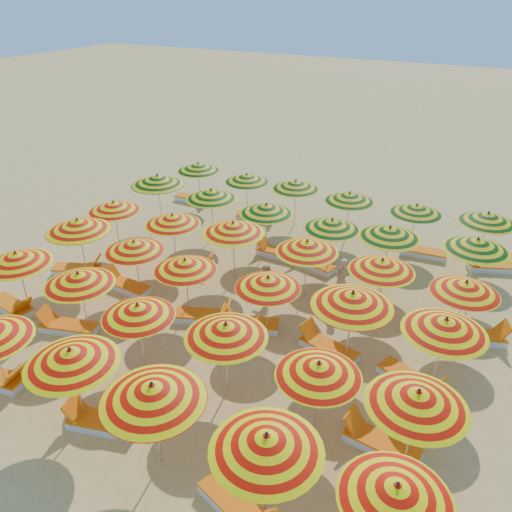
% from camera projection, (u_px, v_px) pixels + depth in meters
% --- Properties ---
extents(ground, '(120.00, 120.00, 0.00)m').
position_uv_depth(ground, '(249.00, 306.00, 16.23)').
color(ground, '#DBB361').
rests_on(ground, ground).
extents(umbrella_2, '(2.16, 2.16, 2.24)m').
position_uv_depth(umbrella_2, '(71.00, 357.00, 11.00)').
color(umbrella_2, silver).
rests_on(umbrella_2, ground).
extents(umbrella_3, '(2.76, 2.76, 2.32)m').
position_uv_depth(umbrella_3, '(153.00, 392.00, 9.95)').
color(umbrella_3, silver).
rests_on(umbrella_3, ground).
extents(umbrella_4, '(2.78, 2.78, 2.26)m').
position_uv_depth(umbrella_4, '(266.00, 443.00, 8.92)').
color(umbrella_4, silver).
rests_on(umbrella_4, ground).
extents(umbrella_5, '(2.39, 2.39, 2.09)m').
position_uv_depth(umbrella_5, '(396.00, 492.00, 8.22)').
color(umbrella_5, silver).
rests_on(umbrella_5, ground).
extents(umbrella_6, '(2.46, 2.46, 2.18)m').
position_uv_depth(umbrella_6, '(17.00, 258.00, 15.04)').
color(umbrella_6, silver).
rests_on(umbrella_6, ground).
extents(umbrella_7, '(2.59, 2.59, 2.13)m').
position_uv_depth(umbrella_7, '(79.00, 279.00, 14.10)').
color(umbrella_7, silver).
rests_on(umbrella_7, ground).
extents(umbrella_8, '(2.08, 2.08, 2.04)m').
position_uv_depth(umbrella_8, '(138.00, 311.00, 12.86)').
color(umbrella_8, silver).
rests_on(umbrella_8, ground).
extents(umbrella_9, '(2.54, 2.54, 2.17)m').
position_uv_depth(umbrella_9, '(226.00, 330.00, 11.94)').
color(umbrella_9, silver).
rests_on(umbrella_9, ground).
extents(umbrella_10, '(2.50, 2.50, 2.06)m').
position_uv_depth(umbrella_10, '(319.00, 369.00, 10.88)').
color(umbrella_10, silver).
rests_on(umbrella_10, ground).
extents(umbrella_11, '(2.17, 2.17, 2.22)m').
position_uv_depth(umbrella_11, '(418.00, 399.00, 9.92)').
color(umbrella_11, silver).
rests_on(umbrella_11, ground).
extents(umbrella_12, '(2.28, 2.28, 2.33)m').
position_uv_depth(umbrella_12, '(78.00, 225.00, 16.79)').
color(umbrella_12, silver).
rests_on(umbrella_12, ground).
extents(umbrella_13, '(2.42, 2.42, 2.03)m').
position_uv_depth(umbrella_13, '(134.00, 246.00, 16.02)').
color(umbrella_13, silver).
rests_on(umbrella_13, ground).
extents(umbrella_14, '(2.32, 2.32, 2.04)m').
position_uv_depth(umbrella_14, '(185.00, 265.00, 14.95)').
color(umbrella_14, silver).
rests_on(umbrella_14, ground).
extents(umbrella_15, '(2.44, 2.44, 2.02)m').
position_uv_depth(umbrella_15, '(268.00, 282.00, 14.10)').
color(umbrella_15, silver).
rests_on(umbrella_15, ground).
extents(umbrella_16, '(2.54, 2.54, 2.34)m').
position_uv_depth(umbrella_16, '(353.00, 299.00, 12.85)').
color(umbrella_16, silver).
rests_on(umbrella_16, ground).
extents(umbrella_17, '(2.75, 2.75, 2.21)m').
position_uv_depth(umbrella_17, '(445.00, 326.00, 12.06)').
color(umbrella_17, silver).
rests_on(umbrella_17, ground).
extents(umbrella_18, '(2.48, 2.48, 2.08)m').
position_uv_depth(umbrella_18, '(114.00, 206.00, 18.78)').
color(umbrella_18, silver).
rests_on(umbrella_18, ground).
extents(umbrella_19, '(2.27, 2.27, 2.12)m').
position_uv_depth(umbrella_19, '(173.00, 220.00, 17.66)').
color(umbrella_19, silver).
rests_on(umbrella_19, ground).
extents(umbrella_20, '(2.68, 2.68, 2.25)m').
position_uv_depth(umbrella_20, '(233.00, 228.00, 16.79)').
color(umbrella_20, silver).
rests_on(umbrella_20, ground).
extents(umbrella_21, '(2.62, 2.62, 2.15)m').
position_uv_depth(umbrella_21, '(307.00, 246.00, 15.81)').
color(umbrella_21, silver).
rests_on(umbrella_21, ground).
extents(umbrella_22, '(2.62, 2.62, 2.12)m').
position_uv_depth(umbrella_22, '(382.00, 265.00, 14.80)').
color(umbrella_22, silver).
rests_on(umbrella_22, ground).
extents(umbrella_23, '(2.38, 2.38, 2.03)m').
position_uv_depth(umbrella_23, '(466.00, 287.00, 13.86)').
color(umbrella_23, silver).
rests_on(umbrella_23, ground).
extents(umbrella_24, '(2.37, 2.37, 2.36)m').
position_uv_depth(umbrella_24, '(158.00, 180.00, 20.60)').
color(umbrella_24, silver).
rests_on(umbrella_24, ground).
extents(umbrella_25, '(2.54, 2.54, 2.14)m').
position_uv_depth(umbrella_25, '(211.00, 194.00, 19.71)').
color(umbrella_25, silver).
rests_on(umbrella_25, ground).
extents(umbrella_26, '(2.66, 2.66, 2.13)m').
position_uv_depth(umbrella_26, '(266.00, 209.00, 18.46)').
color(umbrella_26, silver).
rests_on(umbrella_26, ground).
extents(umbrella_27, '(2.04, 2.04, 2.06)m').
position_uv_depth(umbrella_27, '(332.00, 224.00, 17.44)').
color(umbrella_27, silver).
rests_on(umbrella_27, ground).
extents(umbrella_28, '(2.36, 2.36, 2.22)m').
position_uv_depth(umbrella_28, '(390.00, 232.00, 16.55)').
color(umbrella_28, silver).
rests_on(umbrella_28, ground).
extents(umbrella_29, '(2.17, 2.17, 2.24)m').
position_uv_depth(umbrella_29, '(477.00, 244.00, 15.73)').
color(umbrella_29, silver).
rests_on(umbrella_29, ground).
extents(umbrella_30, '(2.42, 2.42, 2.10)m').
position_uv_depth(umbrella_30, '(198.00, 167.00, 22.76)').
color(umbrella_30, silver).
rests_on(umbrella_30, ground).
extents(umbrella_31, '(2.01, 2.01, 2.03)m').
position_uv_depth(umbrella_31, '(247.00, 178.00, 21.66)').
color(umbrella_31, silver).
rests_on(umbrella_31, ground).
extents(umbrella_32, '(2.60, 2.60, 2.13)m').
position_uv_depth(umbrella_32, '(296.00, 185.00, 20.68)').
color(umbrella_32, silver).
rests_on(umbrella_32, ground).
extents(umbrella_33, '(2.62, 2.62, 2.10)m').
position_uv_depth(umbrella_33, '(350.00, 197.00, 19.57)').
color(umbrella_33, silver).
rests_on(umbrella_33, ground).
extents(umbrella_34, '(2.35, 2.35, 2.02)m').
position_uv_depth(umbrella_34, '(416.00, 209.00, 18.70)').
color(umbrella_34, silver).
rests_on(umbrella_34, ground).
extents(umbrella_35, '(2.56, 2.56, 2.17)m').
position_uv_depth(umbrella_35, '(488.00, 218.00, 17.68)').
color(umbrella_35, silver).
rests_on(umbrella_35, ground).
extents(lounger_1, '(1.82, 1.01, 0.69)m').
position_uv_depth(lounger_1, '(102.00, 422.00, 11.71)').
color(lounger_1, white).
rests_on(lounger_1, ground).
extents(lounger_2, '(1.83, 1.09, 0.69)m').
position_uv_depth(lounger_2, '(237.00, 507.00, 9.82)').
color(lounger_2, white).
rests_on(lounger_2, ground).
extents(lounger_3, '(1.79, 0.79, 0.69)m').
position_uv_depth(lounger_3, '(12.00, 307.00, 15.90)').
color(lounger_3, white).
rests_on(lounger_3, ground).
extents(lounger_4, '(1.83, 1.04, 0.69)m').
position_uv_depth(lounger_4, '(68.00, 327.00, 14.98)').
color(lounger_4, white).
rests_on(lounger_4, ground).
extents(lounger_5, '(1.79, 0.77, 0.69)m').
position_uv_depth(lounger_5, '(380.00, 443.00, 11.18)').
color(lounger_5, white).
rests_on(lounger_5, ground).
extents(lounger_6, '(1.82, 1.24, 0.69)m').
position_uv_depth(lounger_6, '(79.00, 269.00, 17.98)').
color(lounger_6, white).
rests_on(lounger_6, ground).
extents(lounger_7, '(1.76, 0.66, 0.69)m').
position_uv_depth(lounger_7, '(126.00, 285.00, 17.03)').
color(lounger_7, white).
rests_on(lounger_7, ground).
extents(lounger_8, '(1.82, 1.20, 0.69)m').
position_uv_depth(lounger_8, '(204.00, 316.00, 15.47)').
color(lounger_8, white).
rests_on(lounger_8, ground).
extents(lounger_9, '(1.83, 1.14, 0.69)m').
position_uv_depth(lounger_9, '(249.00, 324.00, 15.10)').
color(lounger_9, white).
rests_on(lounger_9, ground).
extents(lounger_10, '(1.82, 0.96, 0.69)m').
position_uv_depth(lounger_10, '(328.00, 348.00, 14.12)').
color(lounger_10, white).
rests_on(lounger_10, ground).
extents(lounger_11, '(1.82, 1.21, 0.69)m').
position_uv_depth(lounger_11, '(411.00, 381.00, 12.94)').
color(lounger_11, white).
rests_on(lounger_11, ground).
extents(lounger_12, '(1.83, 1.08, 0.69)m').
position_uv_depth(lounger_12, '(192.00, 264.00, 18.35)').
color(lounger_12, white).
rests_on(lounger_12, ground).
extents(lounger_13, '(1.82, 1.18, 0.69)m').
position_uv_depth(lounger_13, '(477.00, 337.00, 14.54)').
color(lounger_13, white).
rests_on(lounger_13, ground).
extents(lounger_14, '(1.73, 0.59, 0.69)m').
position_uv_depth(lounger_14, '(278.00, 253.00, 19.09)').
color(lounger_14, white).
rests_on(lounger_14, ground).
extents(lounger_15, '(1.82, 0.93, 0.69)m').
position_uv_depth(lounger_15, '(312.00, 263.00, 18.36)').
color(lounger_15, white).
rests_on(lounger_15, ground).
extents(lounger_16, '(1.76, 0.66, 0.69)m').
position_uv_depth(lounger_16, '(193.00, 199.00, 23.89)').
color(lounger_16, white).
rests_on(lounger_16, ground).
extents(lounger_17, '(1.82, 1.03, 0.69)m').
position_uv_depth(lounger_17, '(257.00, 216.00, 22.06)').
color(lounger_17, white).
rests_on(lounger_17, ground).
extents(lounger_18, '(1.78, 0.73, 0.69)m').
position_uv_depth(lounger_18, '(422.00, 252.00, 19.14)').
color(lounger_18, white).
rests_on(lounger_18, ground).
extents(lounger_19, '(1.82, 1.18, 0.69)m').
position_uv_depth(lounger_19, '(491.00, 266.00, 18.18)').
color(lounger_19, white).
rests_on(lounger_19, ground).
extents(beachgoer_a, '(0.57, 0.66, 1.54)m').
position_uv_depth(beachgoer_a, '(341.00, 280.00, 16.18)').
color(beachgoer_a, tan).
rests_on(beachgoer_a, ground).
extents(beachgoer_b, '(0.61, 0.73, 1.33)m').
position_uv_depth(beachgoer_b, '(266.00, 284.00, 16.14)').
color(beachgoer_b, tan).
rests_on(beachgoer_b, ground).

